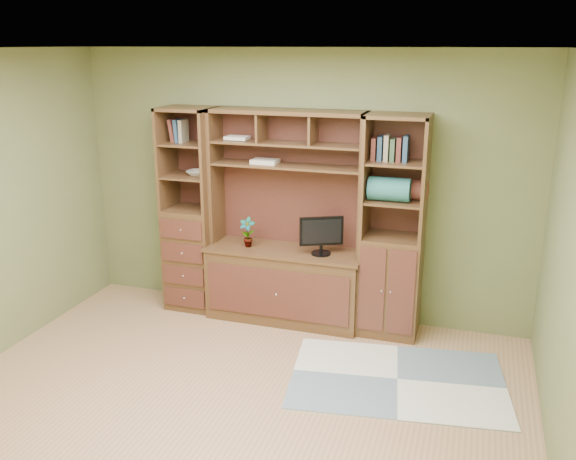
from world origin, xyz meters
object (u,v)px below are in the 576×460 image
(center_hutch, at_px, (284,220))
(left_tower, at_px, (191,210))
(monitor, at_px, (321,229))
(right_tower, at_px, (393,228))

(center_hutch, xyz_separation_m, left_tower, (-1.00, 0.04, 0.00))
(left_tower, height_order, monitor, left_tower)
(left_tower, bearing_deg, monitor, -3.13)
(right_tower, height_order, monitor, right_tower)
(left_tower, bearing_deg, center_hutch, -2.29)
(center_hutch, distance_m, right_tower, 1.03)
(left_tower, height_order, right_tower, same)
(center_hutch, height_order, monitor, center_hutch)
(center_hutch, distance_m, monitor, 0.38)
(center_hutch, bearing_deg, monitor, -5.36)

